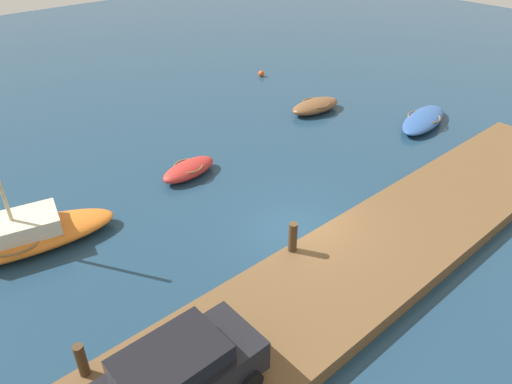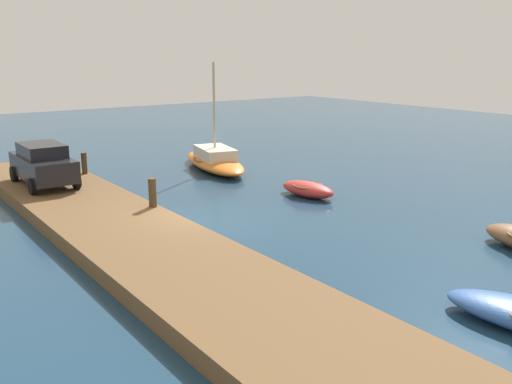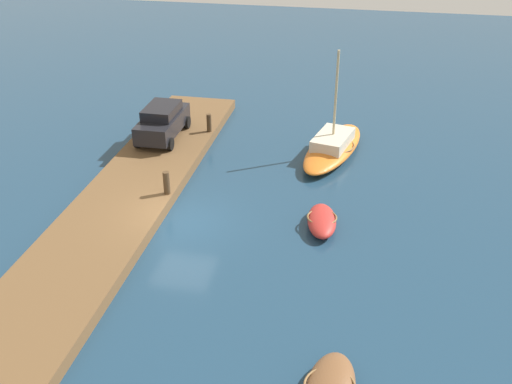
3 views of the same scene
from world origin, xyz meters
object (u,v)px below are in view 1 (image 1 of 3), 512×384
rowboat_brown (315,106)px  parked_car (173,379)px  mooring_post_west (81,360)px  marker_buoy (261,74)px  dinghy_red (189,169)px  mooring_post_mid_west (293,237)px  sailboat_orange (15,237)px  rowboat_blue (423,120)px

rowboat_brown → parked_car: 18.33m
mooring_post_west → marker_buoy: (18.13, 13.99, -0.79)m
parked_car → marker_buoy: size_ratio=10.91×
dinghy_red → mooring_post_mid_west: mooring_post_mid_west is taller
dinghy_red → mooring_post_mid_west: size_ratio=2.64×
sailboat_orange → rowboat_brown: 16.07m
dinghy_red → rowboat_brown: 9.04m
mooring_post_west → rowboat_brown: bearing=25.4°
sailboat_orange → parked_car: size_ratio=1.67×
dinghy_red → mooring_post_west: size_ratio=2.85×
rowboat_blue → rowboat_brown: rowboat_brown is taller
dinghy_red → sailboat_orange: 7.05m
rowboat_brown → sailboat_orange: bearing=-171.0°
mooring_post_mid_west → dinghy_red: bearing=84.7°
sailboat_orange → mooring_post_mid_west: size_ratio=6.62×
mooring_post_west → sailboat_orange: bearing=85.4°
rowboat_blue → mooring_post_west: size_ratio=4.68×
dinghy_red → sailboat_orange: bearing=173.9°
mooring_post_west → rowboat_blue: bearing=9.0°
rowboat_blue → parked_car: 18.99m
rowboat_brown → parked_car: size_ratio=0.77×
parked_car → sailboat_orange: bearing=94.5°
dinghy_red → mooring_post_west: 10.15m
sailboat_orange → rowboat_brown: bearing=17.8°
dinghy_red → parked_car: 10.95m
mooring_post_mid_west → marker_buoy: size_ratio=2.76×
mooring_post_west → mooring_post_mid_west: mooring_post_mid_west is taller
rowboat_brown → marker_buoy: (1.59, 6.14, -0.15)m
sailboat_orange → marker_buoy: 19.11m
rowboat_blue → sailboat_orange: sailboat_orange is taller
sailboat_orange → rowboat_brown: size_ratio=2.18×
sailboat_orange → marker_buoy: sailboat_orange is taller
marker_buoy → dinghy_red: bearing=-145.5°
mooring_post_west → marker_buoy: size_ratio=2.56×
mooring_post_mid_west → rowboat_brown: bearing=39.3°
mooring_post_mid_west → parked_car: parked_car is taller
rowboat_blue → sailboat_orange: size_ratio=0.66×
rowboat_blue → dinghy_red: dinghy_red is taller
dinghy_red → mooring_post_mid_west: 6.79m
rowboat_blue → rowboat_brown: 5.57m
dinghy_red → mooring_post_west: mooring_post_west is taller
dinghy_red → parked_car: (-6.37, -8.84, 1.08)m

